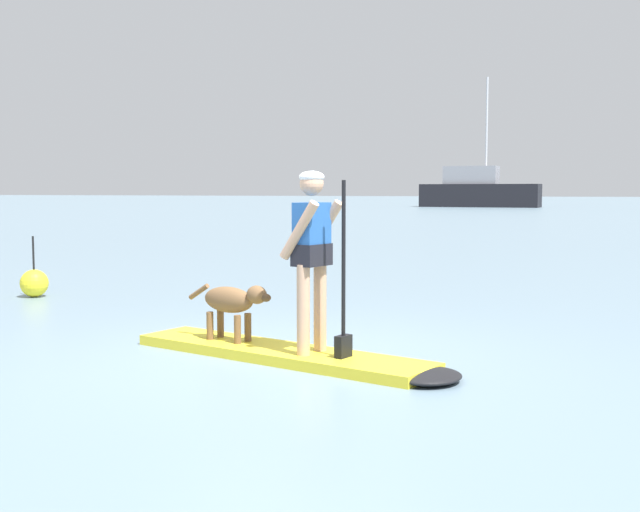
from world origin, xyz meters
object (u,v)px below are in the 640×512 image
object	(u,v)px
paddleboard	(298,356)
dog	(232,302)
moored_boat_outer	(478,191)
person_paddler	(313,248)
marker_buoy	(34,283)

from	to	relation	value
paddleboard	dog	distance (m)	0.93
dog	moored_boat_outer	size ratio (longest dim) A/B	0.09
person_paddler	marker_buoy	xyz separation A→B (m)	(-5.65, 2.54, -0.86)
marker_buoy	person_paddler	bearing A→B (deg)	-24.16
paddleboard	person_paddler	size ratio (longest dim) A/B	2.10
paddleboard	marker_buoy	world-z (taller)	marker_buoy
moored_boat_outer	dog	bearing A→B (deg)	-80.38
paddleboard	moored_boat_outer	size ratio (longest dim) A/B	0.29
dog	paddleboard	bearing A→B (deg)	-12.74
dog	marker_buoy	size ratio (longest dim) A/B	1.16
paddleboard	person_paddler	distance (m)	1.03
dog	moored_boat_outer	xyz separation A→B (m)	(-11.56, 68.23, 1.04)
dog	marker_buoy	bearing A→B (deg)	153.68
moored_boat_outer	person_paddler	bearing A→B (deg)	-79.62
person_paddler	paddleboard	bearing A→B (deg)	167.26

